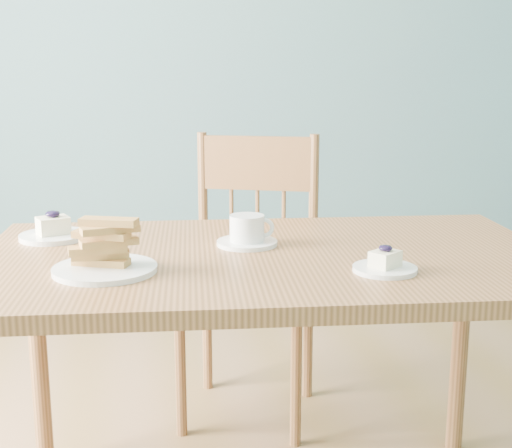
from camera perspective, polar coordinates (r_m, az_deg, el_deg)
name	(u,v)px	position (r m, az deg, el deg)	size (l,w,h in m)	color
dining_table	(268,283)	(1.71, 0.93, -4.71)	(1.44, 0.92, 0.73)	#8F5C36
dining_chair	(250,275)	(2.39, -0.47, -4.12)	(0.55, 0.54, 0.94)	#8F5C36
cheesecake_plate_near	(385,265)	(1.57, 10.28, -3.22)	(0.14, 0.14, 0.06)	silver
cheesecake_plate_far	(54,232)	(1.90, -15.89, -0.58)	(0.17, 0.17, 0.07)	silver
coffee_cup	(248,232)	(1.76, -0.68, -0.68)	(0.15, 0.15, 0.08)	silver
biscotti_plate	(104,254)	(1.57, -12.05, -2.36)	(0.23, 0.23, 0.12)	silver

